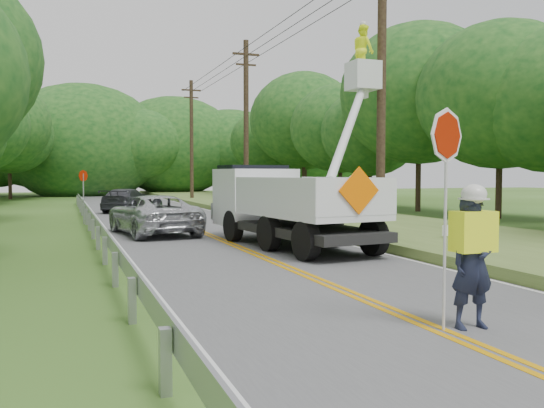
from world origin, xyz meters
name	(u,v)px	position (x,y,z in m)	size (l,w,h in m)	color
ground	(401,316)	(0.00, 0.00, 0.00)	(140.00, 140.00, 0.00)	#315115
road	(202,232)	(0.00, 14.00, 0.01)	(7.20, 96.00, 0.03)	#535355
guardrail	(93,219)	(-4.02, 14.91, 0.55)	(0.18, 48.00, 0.77)	#9B9CA4
utility_poles	(291,110)	(5.00, 17.02, 5.27)	(1.60, 43.30, 10.00)	black
tall_grass_verge	(362,223)	(7.10, 14.00, 0.15)	(7.00, 96.00, 0.30)	#536A2F
treeline_right	(388,113)	(15.41, 25.50, 6.38)	(10.61, 53.92, 11.36)	#332319
treeline_horizon	(112,144)	(-0.06, 56.37, 5.50)	(56.34, 14.68, 12.76)	#124218
flagger	(472,251)	(0.51, -1.06, 1.15)	(1.18, 0.48, 3.19)	#191E33
bucket_truck	(282,194)	(1.67, 9.56, 1.61)	(4.80, 7.61, 7.14)	black
suv_silver	(153,215)	(-1.90, 13.75, 0.76)	(2.45, 5.31, 1.48)	silver
suv_darkgrey	(127,200)	(-1.49, 27.17, 0.72)	(1.95, 4.80, 1.39)	#33353B
stop_sign_permanent	(83,188)	(-4.20, 19.43, 1.62)	(0.41, 0.36, 2.46)	#9B9CA4
yard_sign	(449,231)	(6.20, 6.91, 0.49)	(0.47, 0.03, 0.69)	white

